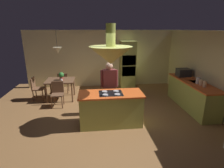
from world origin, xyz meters
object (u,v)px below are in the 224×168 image
Objects in this scene: dining_table at (60,83)px; chair_at_corner at (36,87)px; potted_plant_on_table at (61,76)px; microwave_on_counter at (183,72)px; chair_facing_island at (58,92)px; person_at_island at (109,85)px; cup_on_table at (62,80)px; kitchen_island at (111,109)px; oven_tower at (128,65)px; canister_tea at (198,81)px; chair_by_back_wall at (63,82)px; canister_sugar at (201,83)px; canister_flour at (205,84)px.

dining_table is 1.19× the size of chair_at_corner.
potted_plant_on_table reaches higher than chair_at_corner.
chair_at_corner is at bearing 173.77° from microwave_on_counter.
person_at_island is at bearing -24.86° from chair_facing_island.
person_at_island is 18.34× the size of cup_on_table.
kitchen_island is 3.80× the size of microwave_on_counter.
oven_tower is 1.27× the size of person_at_island.
chair_at_corner is (-2.60, 2.10, 0.04)m from kitchen_island.
person_at_island is at bearing -40.66° from potted_plant_on_table.
canister_tea is at bearing -16.45° from cup_on_table.
canister_tea is at bearing -56.93° from oven_tower.
chair_by_back_wall is (0.00, 1.30, 0.00)m from chair_facing_island.
oven_tower reaches higher than cup_on_table.
kitchen_island is 0.81m from person_at_island.
dining_table is 5.21× the size of canister_tea.
kitchen_island is at bearing 121.70° from chair_by_back_wall.
chair_facing_island is 9.67× the size of cup_on_table.
chair_by_back_wall is 2.90× the size of potted_plant_on_table.
person_at_island reaches higher than microwave_on_counter.
oven_tower is 3.04m from cup_on_table.
kitchen_island is 2.50m from cup_on_table.
cup_on_table is at bearing 142.88° from person_at_island.
person_at_island is 2.18m from potted_plant_on_table.
chair_facing_island and chair_at_corner have the same top height.
microwave_on_counter is at bearing -7.44° from dining_table.
potted_plant_on_table is at bearing 128.28° from kitchen_island.
person_at_island reaches higher than canister_tea.
kitchen_island reaches higher than cup_on_table.
kitchen_island reaches higher than chair_at_corner.
canister_sugar is (4.54, -2.36, 0.51)m from chair_by_back_wall.
canister_sugar reaches higher than cup_on_table.
oven_tower is at bearing -72.82° from chair_at_corner.
microwave_on_counter is (2.84, 1.51, 0.60)m from kitchen_island.
canister_flour is 1.06× the size of canister_sugar.
microwave_on_counter is (0.00, 1.30, 0.04)m from canister_flour.
canister_sugar is (2.84, 0.39, 0.55)m from kitchen_island.
dining_table is at bearing 90.00° from chair_by_back_wall.
canister_flour is (2.82, -0.44, 0.08)m from person_at_island.
chair_facing_island is at bearing 169.07° from canister_tea.
person_at_island is 1.95m from chair_facing_island.
chair_at_corner is at bearing 160.84° from canister_flour.
canister_sugar reaches higher than dining_table.
potted_plant_on_table reaches higher than chair_by_back_wall.
canister_sugar is 0.39× the size of microwave_on_counter.
person_at_island is 2.95m from microwave_on_counter.
oven_tower reaches higher than person_at_island.
oven_tower reaches higher than canister_sugar.
dining_table is 11.52× the size of cup_on_table.
canister_sugar is 0.91× the size of canister_tea.
kitchen_island reaches higher than chair_facing_island.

